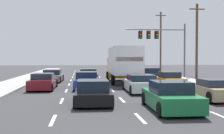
{
  "coord_description": "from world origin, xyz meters",
  "views": [
    {
      "loc": [
        -2.33,
        -5.5,
        2.37
      ],
      "look_at": [
        0.25,
        18.02,
        1.66
      ],
      "focal_mm": 45.53,
      "sensor_mm": 36.0,
      "label": 1
    }
  ],
  "objects": [
    {
      "name": "car_gray",
      "position": [
        -5.19,
        23.58,
        0.56
      ],
      "size": [
        2.07,
        4.12,
        1.24
      ],
      "color": "slate",
      "rests_on": "ground_plane"
    },
    {
      "name": "traffic_signal_mast",
      "position": [
        7.11,
        28.57,
        4.88
      ],
      "size": [
        7.45,
        0.69,
        6.67
      ],
      "color": "#595B56",
      "rests_on": "ground_plane"
    },
    {
      "name": "car_white",
      "position": [
        1.84,
        14.17,
        0.59
      ],
      "size": [
        2.04,
        4.5,
        1.24
      ],
      "color": "white",
      "rests_on": "ground_plane"
    },
    {
      "name": "car_green",
      "position": [
        1.74,
        7.11,
        0.6
      ],
      "size": [
        2.04,
        4.41,
        1.33
      ],
      "color": "#196B38",
      "rests_on": "ground_plane"
    },
    {
      "name": "utility_pole_far",
      "position": [
        11.07,
        41.29,
        5.25
      ],
      "size": [
        1.8,
        0.28,
        10.21
      ],
      "color": "brown",
      "rests_on": "ground_plane"
    },
    {
      "name": "car_tan",
      "position": [
        5.3,
        10.12,
        0.55
      ],
      "size": [
        2.02,
        4.23,
        1.19
      ],
      "color": "tan",
      "rests_on": "ground_plane"
    },
    {
      "name": "car_black",
      "position": [
        -1.7,
        9.55,
        0.56
      ],
      "size": [
        2.0,
        4.54,
        1.24
      ],
      "color": "black",
      "rests_on": "ground_plane"
    },
    {
      "name": "box_truck",
      "position": [
        1.71,
        21.57,
        1.97
      ],
      "size": [
        2.78,
        8.48,
        3.43
      ],
      "color": "white",
      "rests_on": "ground_plane"
    },
    {
      "name": "ground_plane",
      "position": [
        0.0,
        25.0,
        0.0
      ],
      "size": [
        140.0,
        140.0,
        0.0
      ],
      "primitive_type": "plane",
      "color": "#333335"
    },
    {
      "name": "car_red",
      "position": [
        -1.56,
        24.71,
        0.59
      ],
      "size": [
        2.01,
        4.72,
        1.28
      ],
      "color": "red",
      "rests_on": "ground_plane"
    },
    {
      "name": "utility_pole_mid",
      "position": [
        10.95,
        25.97,
        4.46
      ],
      "size": [
        1.8,
        0.28,
        8.64
      ],
      "color": "brown",
      "rests_on": "ground_plane"
    },
    {
      "name": "car_orange",
      "position": [
        5.2,
        18.1,
        0.56
      ],
      "size": [
        1.82,
        4.07,
        1.23
      ],
      "color": "orange",
      "rests_on": "ground_plane"
    },
    {
      "name": "sidewalk_right",
      "position": [
        8.47,
        20.0,
        0.07
      ],
      "size": [
        3.04,
        80.0,
        0.14
      ],
      "primitive_type": "cube",
      "color": "#9E9E99",
      "rests_on": "ground_plane"
    },
    {
      "name": "lane_markings",
      "position": [
        -0.0,
        23.0,
        0.0
      ],
      "size": [
        6.94,
        57.0,
        0.01
      ],
      "color": "silver",
      "rests_on": "ground_plane"
    },
    {
      "name": "car_maroon",
      "position": [
        -5.22,
        16.71,
        0.57
      ],
      "size": [
        1.87,
        4.67,
        1.24
      ],
      "color": "maroon",
      "rests_on": "ground_plane"
    },
    {
      "name": "sidewalk_left",
      "position": [
        -8.47,
        20.0,
        0.07
      ],
      "size": [
        3.04,
        80.0,
        0.14
      ],
      "primitive_type": "cube",
      "color": "#9E9E99",
      "rests_on": "ground_plane"
    },
    {
      "name": "car_navy",
      "position": [
        5.24,
        24.93,
        0.61
      ],
      "size": [
        1.91,
        4.01,
        1.34
      ],
      "color": "#141E4C",
      "rests_on": "ground_plane"
    },
    {
      "name": "car_blue",
      "position": [
        -1.9,
        16.75,
        0.62
      ],
      "size": [
        2.01,
        4.43,
        1.34
      ],
      "color": "#1E389E",
      "rests_on": "ground_plane"
    }
  ]
}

